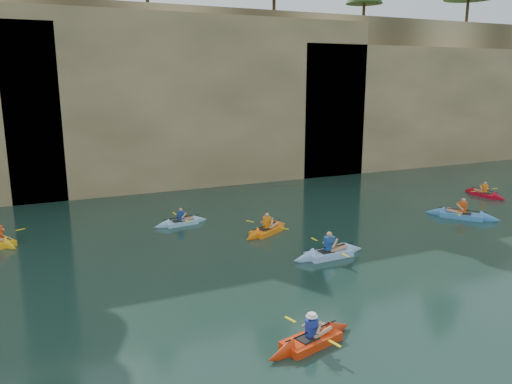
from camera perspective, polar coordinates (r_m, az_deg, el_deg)
name	(u,v)px	position (r m, az deg, el deg)	size (l,w,h in m)	color
ground	(408,350)	(14.56, 16.99, -16.88)	(160.00, 160.00, 0.00)	black
cliff	(149,92)	(40.26, -12.08, 11.06)	(70.00, 16.00, 12.00)	tan
cliff_slab_center	(205,100)	(33.67, -5.90, 10.46)	(24.00, 2.40, 11.40)	tan
cliff_slab_east	(435,105)	(44.30, 19.83, 9.34)	(26.00, 2.40, 9.84)	tan
sea_cave_center	(117,169)	(32.07, -15.57, 2.56)	(3.50, 1.00, 3.20)	black
sea_cave_east	(313,146)	(36.72, 6.53, 5.24)	(5.00, 1.00, 4.50)	black
main_kayaker	(311,340)	(14.22, 6.32, -16.41)	(3.15, 2.06, 1.14)	red
kayaker_orange	(267,230)	(23.39, 1.25, -4.38)	(3.15, 2.21, 1.22)	orange
kayaker_ltblue_near	(329,253)	(20.58, 8.33, -6.93)	(3.37, 2.59, 1.32)	#98C6FE
kayaker_red_far	(484,194)	(33.72, 24.62, -0.20)	(2.23, 3.06, 1.12)	red
kayaker_ltblue_mid	(181,222)	(25.01, -8.55, -3.42)	(2.85, 2.12, 1.06)	#93CBF7
kayaker_blue_east	(462,215)	(28.00, 22.49, -2.44)	(2.85, 3.43, 1.32)	#3E87D5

